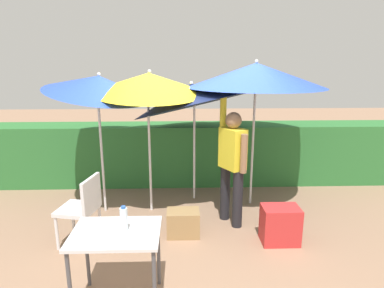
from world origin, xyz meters
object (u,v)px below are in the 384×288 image
object	(u,v)px
umbrella_rainbow	(98,85)
umbrella_orange	(149,83)
bottle_water	(124,219)
person_vendor	(232,160)
cooler_box	(280,225)
crate_cardboard	(183,223)
folding_table	(116,241)
umbrella_navy	(256,75)
umbrella_yellow	(193,95)
chair_plastic	(83,206)

from	to	relation	value
umbrella_rainbow	umbrella_orange	bearing A→B (deg)	-1.31
umbrella_rainbow	bottle_water	size ratio (longest dim) A/B	9.39
person_vendor	cooler_box	size ratio (longest dim) A/B	3.92
crate_cardboard	folding_table	bearing A→B (deg)	-116.39
umbrella_navy	umbrella_orange	bearing A→B (deg)	-172.98
umbrella_yellow	umbrella_rainbow	bearing A→B (deg)	-164.83
umbrella_orange	person_vendor	world-z (taller)	umbrella_orange
person_vendor	bottle_water	world-z (taller)	person_vendor
umbrella_navy	folding_table	world-z (taller)	umbrella_navy
umbrella_rainbow	folding_table	distance (m)	2.47
umbrella_yellow	person_vendor	size ratio (longest dim) A/B	1.21
umbrella_rainbow	chair_plastic	bearing A→B (deg)	-93.12
crate_cardboard	bottle_water	world-z (taller)	bottle_water
person_vendor	folding_table	size ratio (longest dim) A/B	2.35
umbrella_rainbow	umbrella_orange	world-z (taller)	umbrella_rainbow
cooler_box	folding_table	size ratio (longest dim) A/B	0.60
person_vendor	crate_cardboard	world-z (taller)	person_vendor
umbrella_orange	folding_table	distance (m)	2.41
umbrella_yellow	crate_cardboard	xyz separation A→B (m)	(-0.17, -1.17, -1.58)
person_vendor	crate_cardboard	size ratio (longest dim) A/B	4.39
person_vendor	umbrella_rainbow	bearing A→B (deg)	166.06
umbrella_orange	chair_plastic	xyz separation A→B (m)	(-0.77, -0.95, -1.45)
umbrella_navy	person_vendor	xyz separation A→B (m)	(-0.42, -0.64, -1.12)
umbrella_navy	person_vendor	bearing A→B (deg)	-123.13
umbrella_orange	crate_cardboard	bearing A→B (deg)	-58.84
umbrella_rainbow	crate_cardboard	bearing A→B (deg)	-33.92
crate_cardboard	bottle_water	size ratio (longest dim) A/B	1.78
chair_plastic	cooler_box	size ratio (longest dim) A/B	1.86
umbrella_rainbow	person_vendor	distance (m)	2.17
folding_table	chair_plastic	bearing A→B (deg)	120.39
umbrella_yellow	chair_plastic	world-z (taller)	umbrella_yellow
chair_plastic	umbrella_navy	bearing A→B (deg)	26.04
cooler_box	umbrella_yellow	bearing A→B (deg)	127.38
umbrella_yellow	chair_plastic	size ratio (longest dim) A/B	2.56
umbrella_navy	bottle_water	xyz separation A→B (m)	(-1.64, -2.20, -1.19)
chair_plastic	bottle_water	bearing A→B (deg)	-56.26
umbrella_rainbow	umbrella_orange	size ratio (longest dim) A/B	1.02
umbrella_yellow	person_vendor	world-z (taller)	umbrella_yellow
umbrella_rainbow	umbrella_orange	distance (m)	0.72
umbrella_rainbow	umbrella_yellow	bearing A→B (deg)	15.17
cooler_box	bottle_water	size ratio (longest dim) A/B	2.00
umbrella_rainbow	chair_plastic	xyz separation A→B (m)	(-0.05, -0.97, -1.42)
umbrella_navy	chair_plastic	world-z (taller)	umbrella_navy
umbrella_rainbow	crate_cardboard	size ratio (longest dim) A/B	5.26
umbrella_rainbow	chair_plastic	world-z (taller)	umbrella_rainbow
umbrella_orange	umbrella_yellow	xyz separation A→B (m)	(0.64, 0.39, -0.20)
folding_table	umbrella_navy	bearing A→B (deg)	52.26
cooler_box	crate_cardboard	distance (m)	1.25
chair_plastic	cooler_box	xyz separation A→B (m)	(2.47, -0.05, -0.27)
umbrella_rainbow	folding_table	xyz separation A→B (m)	(0.58, -2.04, -1.27)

